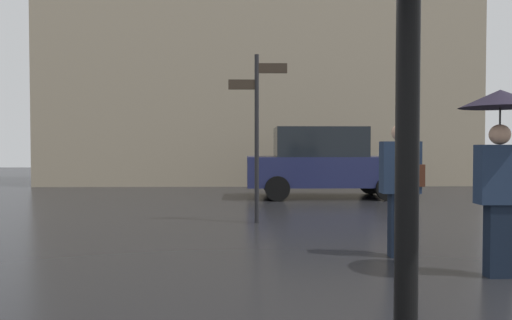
% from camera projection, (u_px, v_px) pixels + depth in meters
% --- Properties ---
extents(pedestrian_with_umbrella, '(0.85, 0.85, 2.03)m').
position_uv_depth(pedestrian_with_umbrella, '(500.00, 139.00, 5.17)').
color(pedestrian_with_umbrella, black).
rests_on(pedestrian_with_umbrella, ground).
extents(pedestrian_with_bag, '(0.52, 0.24, 1.71)m').
position_uv_depth(pedestrian_with_bag, '(401.00, 182.00, 6.15)').
color(pedestrian_with_bag, black).
rests_on(pedestrian_with_bag, ground).
extents(parked_car_left, '(4.44, 1.93, 1.94)m').
position_uv_depth(parked_car_left, '(325.00, 162.00, 13.32)').
color(parked_car_left, '#1E234C').
rests_on(parked_car_left, ground).
extents(street_signpost, '(1.08, 0.08, 3.10)m').
position_uv_depth(street_signpost, '(257.00, 121.00, 8.85)').
color(street_signpost, black).
rests_on(street_signpost, ground).
extents(building_block, '(15.91, 2.83, 13.06)m').
position_uv_depth(building_block, '(259.00, 11.00, 18.09)').
color(building_block, gray).
rests_on(building_block, ground).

